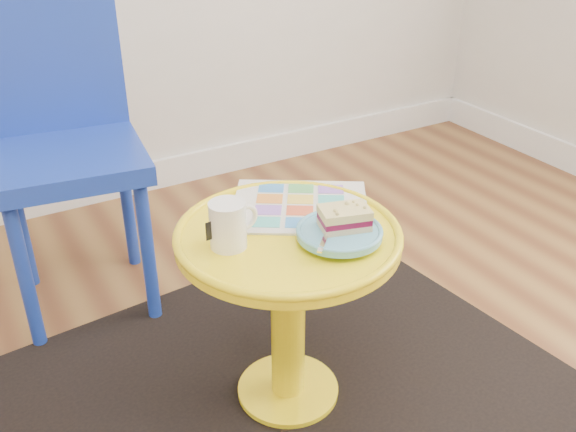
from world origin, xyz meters
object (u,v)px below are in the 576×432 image
chair (61,130)px  side_table (288,283)px  newspaper (300,206)px  mug (229,223)px  plate (339,233)px

chair → side_table: bearing=-59.1°
newspaper → mug: (-0.21, -0.07, 0.05)m
plate → mug: bearing=154.9°
side_table → plate: bearing=-48.0°
chair → plate: (0.38, -0.79, -0.04)m
mug → plate: size_ratio=0.61×
newspaper → mug: bearing=-128.7°
plate → newspaper: bearing=87.6°
chair → mug: chair is taller
mug → side_table: bearing=-10.5°
mug → plate: 0.23m
newspaper → mug: mug is taller
chair → newspaper: size_ratio=2.92×
mug → plate: (0.21, -0.10, -0.04)m
side_table → mug: size_ratio=4.46×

